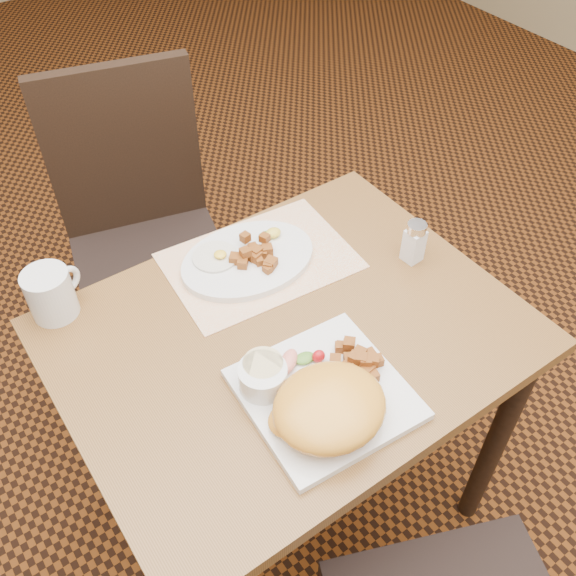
% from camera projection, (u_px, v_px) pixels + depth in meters
% --- Properties ---
extents(ground, '(8.00, 8.00, 0.00)m').
position_uv_depth(ground, '(289.00, 503.00, 1.82)').
color(ground, black).
rests_on(ground, ground).
extents(table, '(0.90, 0.70, 0.75)m').
position_uv_depth(table, '(290.00, 364.00, 1.36)').
color(table, brown).
rests_on(table, ground).
extents(chair_far, '(0.51, 0.52, 0.97)m').
position_uv_depth(chair_far, '(142.00, 225.00, 1.84)').
color(chair_far, black).
rests_on(chair_far, ground).
extents(placemat, '(0.42, 0.31, 0.00)m').
position_uv_depth(placemat, '(260.00, 261.00, 1.42)').
color(placemat, white).
rests_on(placemat, table).
extents(plate_square, '(0.30, 0.30, 0.02)m').
position_uv_depth(plate_square, '(325.00, 394.00, 1.16)').
color(plate_square, silver).
rests_on(plate_square, table).
extents(plate_oval, '(0.32, 0.25, 0.02)m').
position_uv_depth(plate_oval, '(248.00, 260.00, 1.41)').
color(plate_oval, silver).
rests_on(plate_oval, placemat).
extents(hollandaise_mound, '(0.20, 0.18, 0.07)m').
position_uv_depth(hollandaise_mound, '(328.00, 408.00, 1.09)').
color(hollandaise_mound, gold).
rests_on(hollandaise_mound, plate_square).
extents(ramekin, '(0.09, 0.09, 0.05)m').
position_uv_depth(ramekin, '(263.00, 376.00, 1.15)').
color(ramekin, silver).
rests_on(ramekin, plate_square).
extents(garnish_sq, '(0.10, 0.07, 0.03)m').
position_uv_depth(garnish_sq, '(299.00, 359.00, 1.20)').
color(garnish_sq, '#387223').
rests_on(garnish_sq, plate_square).
extents(fried_egg, '(0.10, 0.10, 0.02)m').
position_uv_depth(fried_egg, '(216.00, 256.00, 1.40)').
color(fried_egg, white).
rests_on(fried_egg, plate_oval).
extents(garnish_ov, '(0.06, 0.04, 0.02)m').
position_uv_depth(garnish_ov, '(271.00, 234.00, 1.45)').
color(garnish_ov, '#387223').
rests_on(garnish_ov, plate_oval).
extents(salt_shaker, '(0.04, 0.04, 0.10)m').
position_uv_depth(salt_shaker, '(414.00, 241.00, 1.39)').
color(salt_shaker, white).
rests_on(salt_shaker, table).
extents(coffee_mug, '(0.12, 0.09, 0.11)m').
position_uv_depth(coffee_mug, '(51.00, 293.00, 1.28)').
color(coffee_mug, silver).
rests_on(coffee_mug, table).
extents(home_fries_sq, '(0.10, 0.11, 0.04)m').
position_uv_depth(home_fries_sq, '(356.00, 361.00, 1.19)').
color(home_fries_sq, '#924D17').
rests_on(home_fries_sq, plate_square).
extents(home_fries_ov, '(0.11, 0.12, 0.04)m').
position_uv_depth(home_fries_ov, '(256.00, 254.00, 1.39)').
color(home_fries_ov, '#924D17').
rests_on(home_fries_ov, plate_oval).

